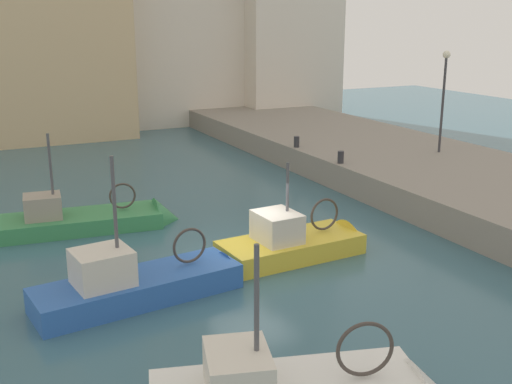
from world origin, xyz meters
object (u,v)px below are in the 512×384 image
(fishing_boat_green, at_px, (91,226))
(fishing_boat_yellow, at_px, (301,250))
(mooring_bollard_mid, at_px, (297,142))
(quay_streetlamp, at_px, (444,85))
(mooring_bollard_south, at_px, (341,157))
(fishing_boat_blue, at_px, (148,292))

(fishing_boat_green, distance_m, fishing_boat_yellow, 8.04)
(fishing_boat_yellow, bearing_deg, mooring_bollard_mid, 61.11)
(fishing_boat_green, relative_size, fishing_boat_yellow, 1.24)
(quay_streetlamp, bearing_deg, mooring_bollard_south, 179.23)
(fishing_boat_green, bearing_deg, mooring_bollard_mid, 22.09)
(mooring_bollard_south, distance_m, quay_streetlamp, 6.39)
(fishing_boat_green, height_order, fishing_boat_blue, fishing_boat_blue)
(mooring_bollard_mid, bearing_deg, fishing_boat_blue, -134.62)
(mooring_bollard_south, bearing_deg, quay_streetlamp, -0.77)
(fishing_boat_green, bearing_deg, fishing_boat_blue, -88.35)
(fishing_boat_green, distance_m, quay_streetlamp, 17.55)
(fishing_boat_yellow, distance_m, mooring_bollard_mid, 11.87)
(fishing_boat_green, xyz_separation_m, fishing_boat_blue, (0.19, -6.69, 0.05))
(fishing_boat_blue, bearing_deg, fishing_boat_green, 91.65)
(fishing_boat_blue, distance_m, fishing_boat_yellow, 5.53)
(fishing_boat_blue, height_order, mooring_bollard_south, fishing_boat_blue)
(fishing_boat_green, relative_size, mooring_bollard_south, 12.51)
(fishing_boat_blue, distance_m, quay_streetlamp, 18.78)
(fishing_boat_blue, height_order, fishing_boat_yellow, fishing_boat_blue)
(fishing_boat_blue, relative_size, mooring_bollard_south, 12.10)
(mooring_bollard_south, height_order, mooring_bollard_mid, same)
(fishing_boat_yellow, height_order, mooring_bollard_mid, fishing_boat_yellow)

